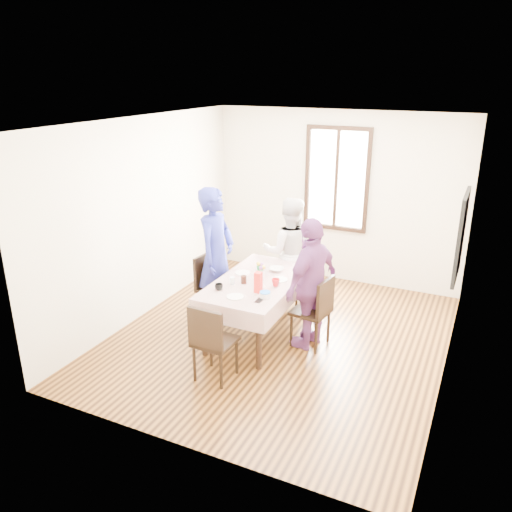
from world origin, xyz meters
name	(u,v)px	position (x,y,z in m)	size (l,w,h in m)	color
ground	(280,337)	(0.00, 0.00, 0.00)	(4.50, 4.50, 0.00)	black
back_wall	(336,198)	(0.00, 2.25, 1.35)	(4.00, 4.00, 0.00)	#F0E4C2
right_wall	(458,263)	(2.00, 0.00, 1.35)	(4.50, 4.50, 0.00)	#F0E4C2
window_frame	(337,179)	(0.00, 2.23, 1.65)	(1.02, 0.06, 1.62)	black
window_pane	(337,179)	(0.00, 2.24, 1.65)	(0.90, 0.02, 1.50)	white
art_poster	(461,236)	(1.98, 0.30, 1.55)	(0.04, 0.76, 0.96)	red
dining_table	(258,308)	(-0.29, -0.04, 0.38)	(0.84, 1.59, 0.75)	black
tablecloth	(258,280)	(-0.29, -0.04, 0.76)	(0.96, 1.71, 0.01)	#4F0B0C
chair_left	(216,289)	(-0.99, 0.11, 0.46)	(0.42, 0.42, 0.91)	black
chair_right	(311,311)	(0.40, 0.01, 0.46)	(0.42, 0.42, 0.91)	black
chair_far	(289,273)	(-0.29, 1.05, 0.46)	(0.42, 0.42, 0.91)	black
chair_near	(215,341)	(-0.29, -1.14, 0.46)	(0.42, 0.42, 0.91)	black
person_left	(216,256)	(-0.97, 0.11, 0.93)	(0.68, 0.44, 1.85)	navy
person_far	(289,252)	(-0.29, 1.03, 0.80)	(0.77, 0.60, 1.59)	beige
person_right	(310,283)	(0.38, 0.01, 0.82)	(0.96, 0.40, 1.64)	#753976
mug_black	(219,287)	(-0.59, -0.52, 0.80)	(0.10, 0.10, 0.08)	black
mug_flag	(276,282)	(-0.01, -0.12, 0.81)	(0.10, 0.10, 0.09)	red
mug_green	(260,268)	(-0.41, 0.27, 0.80)	(0.09, 0.09, 0.07)	#0C7226
serving_bowl	(276,269)	(-0.20, 0.34, 0.78)	(0.19, 0.19, 0.05)	white
juice_carton	(258,282)	(-0.13, -0.38, 0.89)	(0.08, 0.08, 0.25)	red
butter_tub	(265,295)	(0.01, -0.49, 0.79)	(0.13, 0.13, 0.06)	white
jam_jar	(244,280)	(-0.41, -0.21, 0.81)	(0.07, 0.07, 0.10)	black
drinking_glass	(232,281)	(-0.52, -0.30, 0.81)	(0.06, 0.06, 0.09)	silver
smartphone	(259,300)	(-0.02, -0.59, 0.77)	(0.07, 0.13, 0.01)	black
flower_vase	(261,276)	(-0.26, -0.03, 0.82)	(0.06, 0.06, 0.12)	silver
plate_left	(243,273)	(-0.57, 0.09, 0.77)	(0.20, 0.20, 0.01)	white
plate_right	(280,280)	(-0.04, 0.08, 0.77)	(0.20, 0.20, 0.01)	white
plate_near	(235,297)	(-0.31, -0.62, 0.77)	(0.20, 0.20, 0.01)	white
butter_lid	(265,292)	(0.01, -0.49, 0.83)	(0.12, 0.12, 0.01)	blue
flower_bunch	(261,268)	(-0.26, -0.03, 0.93)	(0.09, 0.09, 0.10)	yellow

